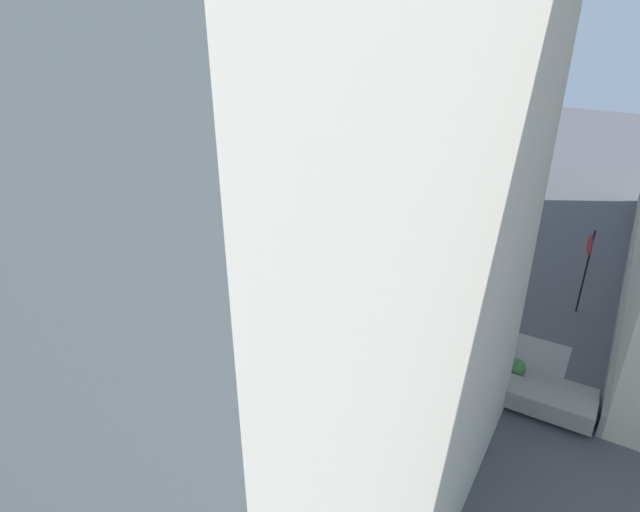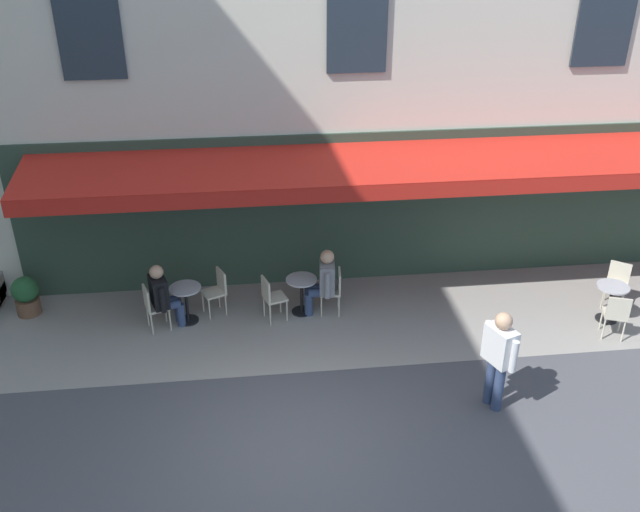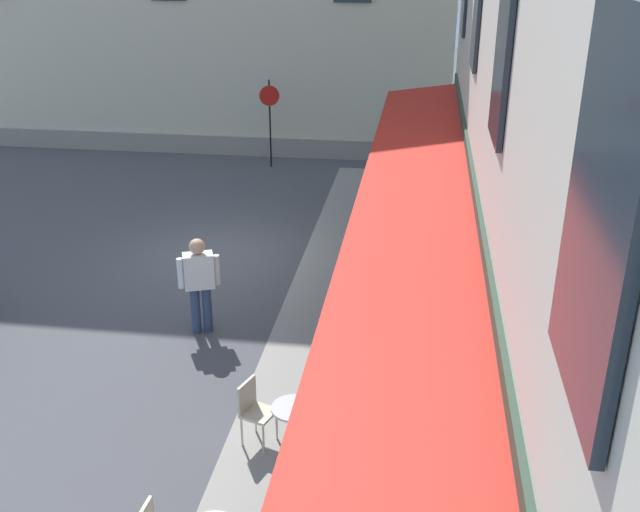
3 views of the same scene
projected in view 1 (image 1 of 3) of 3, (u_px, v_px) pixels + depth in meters
ground_plane at (366, 262)px, 18.93m from camera, size 70.00×70.00×0.00m
sidewalk_cafe_terrace at (232, 279)px, 17.79m from camera, size 20.50×3.20×0.01m
back_alley_steps at (538, 396)px, 12.24m from camera, size 2.40×1.75×0.60m
cafe_table_near_entrance at (176, 240)px, 19.46m from camera, size 0.60×0.60×0.75m
cafe_chair_cream_kerbside at (191, 234)px, 19.80m from camera, size 0.51×0.51×0.91m
cafe_chair_cream_under_awning at (158, 241)px, 19.22m from camera, size 0.56×0.56×0.91m
cafe_table_mid_terrace at (296, 291)px, 16.07m from camera, size 0.60×0.60×0.75m
cafe_chair_cream_corner_left at (317, 292)px, 15.92m from camera, size 0.50×0.50×0.91m
cafe_chair_cream_near_door at (280, 284)px, 16.38m from camera, size 0.44×0.44×0.91m
cafe_table_streetside at (363, 310)px, 15.11m from camera, size 0.60×0.60×0.75m
cafe_chair_cream_corner_right at (386, 311)px, 14.97m from camera, size 0.51×0.51×0.91m
cafe_chair_cream_by_window at (341, 307)px, 15.16m from camera, size 0.53×0.53×0.91m
cafe_table_far_end at (142, 224)px, 20.84m from camera, size 0.60×0.60×0.75m
cafe_chair_cream_facing_street at (154, 218)px, 21.28m from camera, size 0.42×0.42×0.91m
cafe_chair_cream_back_row at (129, 228)px, 20.31m from camera, size 0.42×0.42×0.91m
seated_patron_in_black at (379, 305)px, 14.94m from camera, size 0.64×0.65×1.32m
seated_companion_in_grey at (285, 281)px, 16.19m from camera, size 0.61×0.71×1.36m
walking_pedestrian_in_white at (279, 223)px, 19.52m from camera, size 0.45×0.68×1.74m
no_parking_sign at (588, 256)px, 15.24m from camera, size 0.16×0.57×2.60m
potted_plant_under_sign at (465, 358)px, 13.23m from camera, size 0.51×0.51×0.79m
potted_plant_entrance_right at (515, 373)px, 12.70m from camera, size 0.46×0.46×0.80m
potted_plant_mid_terrace at (505, 344)px, 13.89m from camera, size 0.42×0.42×0.69m
parked_car_navy at (310, 184)px, 24.50m from camera, size 4.37×1.98×1.33m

